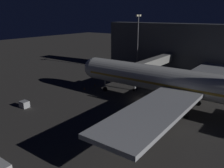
{
  "coord_description": "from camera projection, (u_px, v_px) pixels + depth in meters",
  "views": [
    {
      "loc": [
        47.19,
        24.79,
        19.86
      ],
      "look_at": [
        3.0,
        -7.43,
        3.5
      ],
      "focal_mm": 37.37,
      "sensor_mm": 36.0,
      "label": 1
    }
  ],
  "objects": [
    {
      "name": "traffic_cone_nose_port",
      "position": [
        95.0,
        85.0,
        67.68
      ],
      "size": [
        0.36,
        0.36,
        0.55
      ],
      "primitive_type": "cone",
      "color": "orange",
      "rests_on": "ground_plane"
    },
    {
      "name": "ground_plane",
      "position": [
        144.0,
        100.0,
        56.22
      ],
      "size": [
        320.0,
        320.0,
        0.0
      ],
      "primitive_type": "plane",
      "color": "#383533"
    },
    {
      "name": "airliner_at_gate",
      "position": [
        191.0,
        85.0,
        48.46
      ],
      "size": [
        56.7,
        59.12,
        18.81
      ],
      "color": "silver",
      "rests_on": "ground_plane"
    },
    {
      "name": "apron_floodlight_mast",
      "position": [
        138.0,
        39.0,
        82.26
      ],
      "size": [
        2.9,
        0.5,
        19.81
      ],
      "color": "#59595E",
      "rests_on": "ground_plane"
    },
    {
      "name": "jet_bridge",
      "position": [
        149.0,
        64.0,
        67.81
      ],
      "size": [
        24.57,
        3.4,
        7.48
      ],
      "color": "#9E9E99",
      "rests_on": "ground_plane"
    },
    {
      "name": "traffic_cone_nose_starboard",
      "position": [
        84.0,
        88.0,
        64.27
      ],
      "size": [
        0.36,
        0.36,
        0.55
      ],
      "primitive_type": "cone",
      "color": "orange",
      "rests_on": "ground_plane"
    },
    {
      "name": "terminal_wall",
      "position": [
        220.0,
        52.0,
        72.43
      ],
      "size": [
        6.0,
        80.0,
        17.01
      ],
      "primitive_type": "cube",
      "color": "#4C4F54",
      "rests_on": "ground_plane"
    },
    {
      "name": "baggage_container_mid_row",
      "position": [
        24.0,
        104.0,
        51.64
      ],
      "size": [
        1.57,
        1.89,
        1.47
      ],
      "primitive_type": "cube",
      "color": "#B7BABF",
      "rests_on": "ground_plane"
    }
  ]
}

